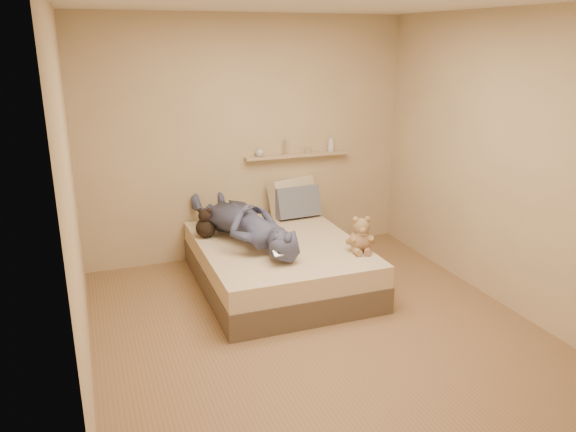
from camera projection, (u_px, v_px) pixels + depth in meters
name	position (u px, v px, depth m)	size (l,w,h in m)	color
room	(317.00, 178.00, 4.37)	(3.80, 3.80, 3.80)	#8B6648
bed	(278.00, 264.00, 5.53)	(1.50, 1.90, 0.45)	brown
game_console	(282.00, 252.00, 4.83)	(0.16, 0.07, 0.05)	silver
teddy_bear	(361.00, 237.00, 5.18)	(0.27, 0.28, 0.34)	#A4795A
dark_plush	(205.00, 225.00, 5.55)	(0.20, 0.20, 0.31)	black
pillow_cream	(293.00, 196.00, 6.30)	(0.55, 0.16, 0.40)	beige
pillow_grey	(297.00, 202.00, 6.18)	(0.50, 0.14, 0.34)	slate
person	(244.00, 222.00, 5.44)	(0.60, 1.64, 0.39)	#404665
wall_shelf	(297.00, 155.00, 6.26)	(1.20, 0.12, 0.03)	tan
shelf_bottles	(296.00, 148.00, 6.23)	(0.95, 0.10, 0.19)	#B8BDC1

